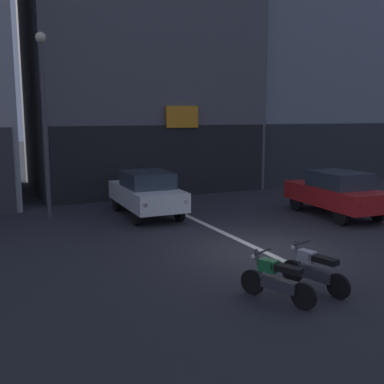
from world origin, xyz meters
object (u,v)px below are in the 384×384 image
at_px(street_lamp, 44,107).
at_px(motorcycle_green_row_leftmost, 277,279).
at_px(car_white_crossing_near, 147,192).
at_px(car_red_parked_kerbside, 337,192).
at_px(car_blue_down_street, 160,172).
at_px(motorcycle_silver_row_left_mid, 314,269).

xyz_separation_m(street_lamp, motorcycle_green_row_leftmost, (2.89, -9.75, -3.47)).
relative_size(car_white_crossing_near, street_lamp, 0.65).
distance_m(car_red_parked_kerbside, car_blue_down_street, 9.20).
bearing_deg(motorcycle_green_row_leftmost, motorcycle_silver_row_left_mid, 8.03).
xyz_separation_m(car_white_crossing_near, car_blue_down_street, (2.65, 5.51, 0.00)).
bearing_deg(car_blue_down_street, motorcycle_green_row_leftmost, -102.12).
bearing_deg(car_blue_down_street, street_lamp, -144.05).
height_order(car_blue_down_street, motorcycle_silver_row_left_mid, car_blue_down_street).
distance_m(street_lamp, motorcycle_silver_row_left_mid, 10.94).
xyz_separation_m(car_blue_down_street, street_lamp, (-5.90, -4.28, 3.04)).
xyz_separation_m(car_red_parked_kerbside, car_blue_down_street, (-3.57, 8.48, 0.00)).
bearing_deg(car_red_parked_kerbside, motorcycle_silver_row_left_mid, -135.71).
bearing_deg(motorcycle_silver_row_left_mid, car_white_crossing_near, 94.66).
bearing_deg(motorcycle_silver_row_left_mid, street_lamp, 112.29).
distance_m(car_red_parked_kerbside, motorcycle_silver_row_left_mid, 7.75).
relative_size(car_red_parked_kerbside, motorcycle_green_row_leftmost, 2.71).
bearing_deg(street_lamp, car_white_crossing_near, -20.71).
relative_size(car_blue_down_street, motorcycle_green_row_leftmost, 2.77).
distance_m(car_blue_down_street, street_lamp, 7.90).
bearing_deg(street_lamp, car_red_parked_kerbside, -23.93).
height_order(car_white_crossing_near, car_blue_down_street, same).
distance_m(car_blue_down_street, motorcycle_silver_row_left_mid, 14.03).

